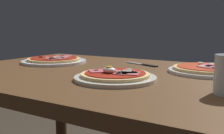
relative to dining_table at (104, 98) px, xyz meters
The scene contains 5 objects.
dining_table is the anchor object (origin of this frame).
pizza_foreground 0.22m from the dining_table, 45.25° to the right, with size 0.27×0.27×0.05m.
pizza_across_left 0.41m from the dining_table, 24.97° to the left, with size 0.29×0.29×0.03m.
pizza_across_right 0.37m from the dining_table, 166.33° to the left, with size 0.31×0.31×0.03m.
knife 0.27m from the dining_table, 73.58° to the left, with size 0.19×0.09×0.01m.
Camera 1 is at (0.55, -0.86, 0.93)m, focal length 41.84 mm.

